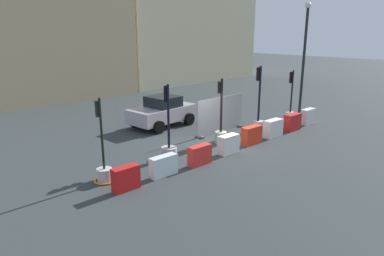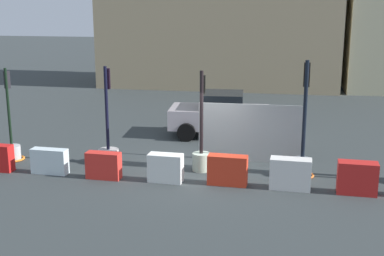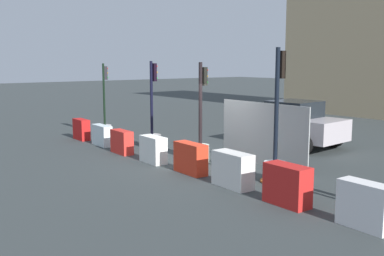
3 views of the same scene
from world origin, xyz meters
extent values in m
plane|color=#343A3B|center=(0.00, 0.00, 0.00)|extent=(120.00, 120.00, 0.00)
cylinder|color=beige|center=(-6.48, -0.06, 0.25)|extent=(0.56, 0.56, 0.49)
cylinder|color=black|center=(-6.48, -0.06, 1.81)|extent=(0.09, 0.09, 2.63)
cube|color=black|center=(-6.51, 0.05, 2.72)|extent=(0.18, 0.17, 0.57)
sphere|color=red|center=(-6.53, 0.13, 2.91)|extent=(0.10, 0.10, 0.10)
sphere|color=orange|center=(-6.53, 0.13, 2.72)|extent=(0.10, 0.10, 0.10)
sphere|color=green|center=(-6.53, 0.13, 2.53)|extent=(0.10, 0.10, 0.10)
torus|color=orange|center=(-6.48, -0.06, 0.04)|extent=(0.80, 0.80, 0.07)
cylinder|color=#B7B0AC|center=(-3.16, 0.18, 0.23)|extent=(0.69, 0.69, 0.47)
cylinder|color=black|center=(-3.16, 0.18, 1.84)|extent=(0.10, 0.10, 2.75)
cube|color=black|center=(-3.15, 0.30, 2.80)|extent=(0.19, 0.15, 0.67)
sphere|color=red|center=(-3.14, 0.39, 3.02)|extent=(0.12, 0.12, 0.12)
sphere|color=orange|center=(-3.14, 0.39, 2.80)|extent=(0.12, 0.12, 0.12)
sphere|color=green|center=(-3.14, 0.39, 2.58)|extent=(0.12, 0.12, 0.12)
cylinder|color=beige|center=(-0.01, -0.04, 0.28)|extent=(0.57, 0.57, 0.57)
cylinder|color=black|center=(-0.01, -0.04, 1.87)|extent=(0.11, 0.11, 2.61)
cube|color=black|center=(0.01, 0.09, 2.74)|extent=(0.18, 0.17, 0.57)
sphere|color=red|center=(0.02, 0.18, 2.93)|extent=(0.10, 0.10, 0.10)
sphere|color=orange|center=(0.02, 0.18, 2.74)|extent=(0.10, 0.10, 0.10)
sphere|color=green|center=(0.02, 0.18, 2.54)|extent=(0.10, 0.10, 0.10)
cylinder|color=silver|center=(3.11, -0.03, 0.28)|extent=(0.59, 0.59, 0.56)
cylinder|color=black|center=(3.11, -0.03, 2.06)|extent=(0.12, 0.12, 2.99)
cube|color=black|center=(3.12, 0.11, 3.11)|extent=(0.18, 0.16, 0.71)
sphere|color=red|center=(3.12, 0.20, 3.35)|extent=(0.11, 0.11, 0.11)
sphere|color=orange|center=(3.12, 0.20, 3.11)|extent=(0.11, 0.11, 0.11)
sphere|color=green|center=(3.12, 0.20, 2.88)|extent=(0.11, 0.11, 0.11)
torus|color=orange|center=(3.11, -0.03, 0.03)|extent=(0.76, 0.76, 0.06)
cylinder|color=silver|center=(6.43, -0.06, 0.26)|extent=(0.63, 0.63, 0.52)
cylinder|color=black|center=(6.43, -0.06, 1.80)|extent=(0.10, 0.10, 2.57)
cube|color=black|center=(6.41, 0.05, 2.64)|extent=(0.17, 0.16, 0.68)
sphere|color=red|center=(6.39, 0.13, 2.87)|extent=(0.09, 0.09, 0.09)
sphere|color=orange|center=(6.39, 0.13, 2.64)|extent=(0.09, 0.09, 0.09)
sphere|color=green|center=(6.39, 0.13, 2.41)|extent=(0.09, 0.09, 0.09)
torus|color=orange|center=(6.43, -0.06, 0.03)|extent=(0.91, 0.91, 0.05)
cube|color=red|center=(-6.33, -1.21, 0.42)|extent=(0.99, 0.41, 0.85)
cube|color=silver|center=(-4.60, -1.17, 0.39)|extent=(1.15, 0.41, 0.79)
cube|color=red|center=(-2.79, -1.32, 0.41)|extent=(1.05, 0.42, 0.82)
cube|color=white|center=(-0.88, -1.26, 0.42)|extent=(1.03, 0.48, 0.85)
cube|color=red|center=(0.96, -1.19, 0.44)|extent=(1.16, 0.46, 0.88)
cube|color=silver|center=(2.76, -1.23, 0.45)|extent=(1.17, 0.52, 0.90)
cube|color=red|center=(4.58, -1.28, 0.46)|extent=(1.10, 0.52, 0.92)
cube|color=silver|center=(6.44, -1.24, 0.45)|extent=(1.04, 0.44, 0.91)
cube|color=#B6ADB3|center=(-0.01, 4.44, 0.74)|extent=(4.02, 2.14, 0.79)
cube|color=black|center=(0.09, 4.45, 1.44)|extent=(1.71, 1.75, 0.60)
cylinder|color=black|center=(1.13, 5.52, 0.35)|extent=(0.72, 0.33, 0.70)
cylinder|color=black|center=(1.27, 3.53, 0.35)|extent=(0.72, 0.33, 0.70)
cylinder|color=black|center=(-1.28, 5.35, 0.35)|extent=(0.72, 0.33, 0.70)
cylinder|color=black|center=(-1.15, 3.37, 0.35)|extent=(0.72, 0.33, 0.70)
cube|color=tan|center=(-1.69, 17.85, 5.89)|extent=(14.57, 6.63, 11.78)
cube|color=beige|center=(14.44, 17.85, 7.33)|extent=(16.91, 6.05, 14.66)
cylinder|color=black|center=(7.88, 0.12, 3.33)|extent=(0.17, 0.17, 6.66)
sphere|color=silver|center=(7.88, 0.12, 6.81)|extent=(0.36, 0.36, 0.36)
cube|color=#A2A6A5|center=(1.46, 1.26, 0.97)|extent=(3.52, 0.04, 1.94)
cube|color=#4C4C4C|center=(-0.13, 1.26, 0.05)|extent=(0.16, 0.50, 0.10)
cube|color=#4C4C4C|center=(3.04, 1.26, 0.05)|extent=(0.16, 0.50, 0.10)
camera|label=1|loc=(-12.50, -10.80, 5.36)|focal=32.76mm
camera|label=2|loc=(2.50, -15.49, 5.22)|focal=48.47mm
camera|label=3|loc=(10.93, -9.00, 3.18)|focal=42.17mm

